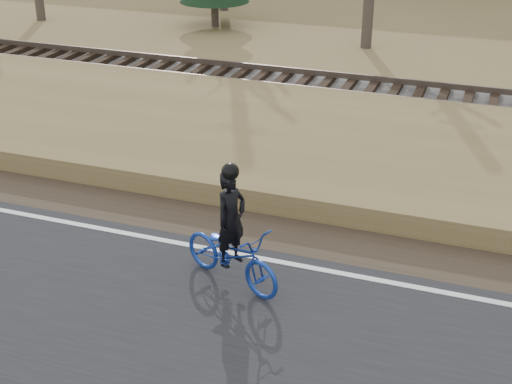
% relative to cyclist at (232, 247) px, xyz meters
% --- Properties ---
extents(ground, '(120.00, 120.00, 0.00)m').
position_rel_cyclist_xyz_m(ground, '(0.35, 0.59, -0.68)').
color(ground, olive).
rests_on(ground, ground).
extents(road, '(120.00, 6.00, 0.06)m').
position_rel_cyclist_xyz_m(road, '(0.35, -1.91, -0.65)').
color(road, black).
rests_on(road, ground).
extents(edge_line, '(120.00, 0.12, 0.01)m').
position_rel_cyclist_xyz_m(edge_line, '(0.35, 0.79, -0.62)').
color(edge_line, silver).
rests_on(edge_line, road).
extents(shoulder, '(120.00, 1.60, 0.04)m').
position_rel_cyclist_xyz_m(shoulder, '(0.35, 1.79, -0.66)').
color(shoulder, '#473A2B').
rests_on(shoulder, ground).
extents(embankment, '(120.00, 5.00, 0.44)m').
position_rel_cyclist_xyz_m(embankment, '(0.35, 4.79, -0.46)').
color(embankment, olive).
rests_on(embankment, ground).
extents(ballast, '(120.00, 3.00, 0.45)m').
position_rel_cyclist_xyz_m(ballast, '(0.35, 8.59, -0.46)').
color(ballast, slate).
rests_on(ballast, ground).
extents(railroad, '(120.00, 2.40, 0.29)m').
position_rel_cyclist_xyz_m(railroad, '(0.35, 8.59, -0.16)').
color(railroad, black).
rests_on(railroad, ballast).
extents(cyclist, '(1.97, 1.32, 2.00)m').
position_rel_cyclist_xyz_m(cyclist, '(0.00, 0.00, 0.00)').
color(cyclist, '#163598').
rests_on(cyclist, road).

